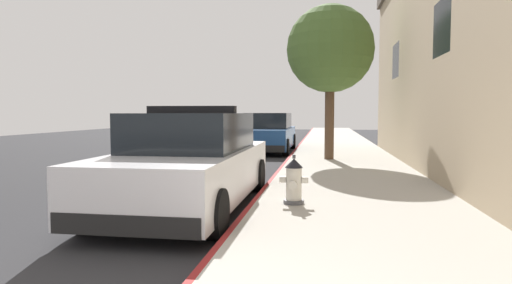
# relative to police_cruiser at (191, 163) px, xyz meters

# --- Properties ---
(ground_plane) EXTENTS (32.46, 60.00, 0.20)m
(ground_plane) POSITION_rel_police_cruiser_xyz_m (-3.25, 4.54, -0.84)
(ground_plane) COLOR #2B2B2D
(sidewalk_pavement) EXTENTS (3.28, 60.00, 0.17)m
(sidewalk_pavement) POSITION_rel_police_cruiser_xyz_m (2.75, 4.54, -0.66)
(sidewalk_pavement) COLOR #ADA89E
(sidewalk_pavement) RESTS_ON ground
(curb_painted_edge) EXTENTS (0.08, 60.00, 0.17)m
(curb_painted_edge) POSITION_rel_police_cruiser_xyz_m (1.07, 4.54, -0.66)
(curb_painted_edge) COLOR maroon
(curb_painted_edge) RESTS_ON ground
(police_cruiser) EXTENTS (1.94, 4.84, 1.68)m
(police_cruiser) POSITION_rel_police_cruiser_xyz_m (0.00, 0.00, 0.00)
(police_cruiser) COLOR white
(police_cruiser) RESTS_ON ground
(parked_car_silver_ahead) EXTENTS (1.94, 4.84, 1.56)m
(parked_car_silver_ahead) POSITION_rel_police_cruiser_xyz_m (-0.07, 10.50, -0.00)
(parked_car_silver_ahead) COLOR navy
(parked_car_silver_ahead) RESTS_ON ground
(fire_hydrant) EXTENTS (0.44, 0.40, 0.76)m
(fire_hydrant) POSITION_rel_police_cruiser_xyz_m (1.71, -0.22, -0.23)
(fire_hydrant) COLOR #4C4C51
(fire_hydrant) RESTS_ON sidewalk_pavement
(street_tree) EXTENTS (2.61, 2.61, 4.62)m
(street_tree) POSITION_rel_police_cruiser_xyz_m (2.31, 6.47, 2.71)
(street_tree) COLOR brown
(street_tree) RESTS_ON sidewalk_pavement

